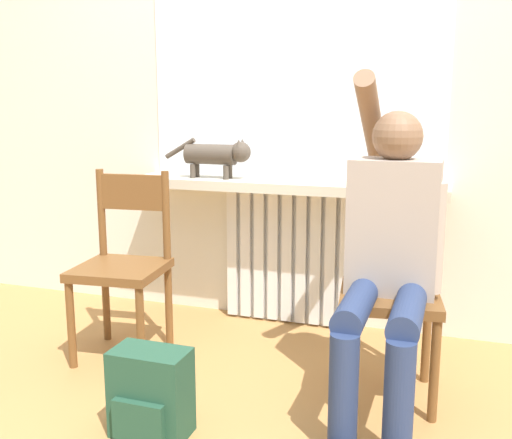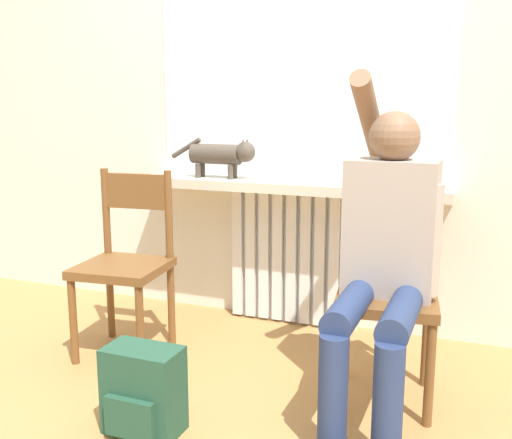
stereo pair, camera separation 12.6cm
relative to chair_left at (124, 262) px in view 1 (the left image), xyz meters
name	(u,v)px [view 1 (the left image)]	position (x,y,z in m)	size (l,w,h in m)	color
ground_plane	(202,427)	(0.61, -0.50, -0.44)	(12.00, 12.00, 0.00)	#B27F47
wall_with_window	(295,67)	(0.61, 0.73, 0.91)	(7.00, 0.06, 2.70)	silver
radiator	(289,256)	(0.61, 0.65, -0.08)	(0.69, 0.08, 0.73)	white
windowsill	(284,186)	(0.61, 0.56, 0.31)	(1.62, 0.28, 0.05)	beige
window_glass	(293,51)	(0.61, 0.69, 0.98)	(1.55, 0.01, 1.29)	white
chair_left	(124,262)	(0.00, 0.00, 0.00)	(0.42, 0.42, 0.86)	brown
chair_right	(390,288)	(1.21, 0.00, 0.00)	(0.43, 0.43, 0.86)	brown
person	(389,249)	(1.22, -0.13, 0.19)	(0.36, 1.03, 1.29)	navy
cat	(218,154)	(0.26, 0.53, 0.46)	(0.48, 0.10, 0.21)	#4C4238
backpack	(150,394)	(0.46, -0.60, -0.29)	(0.27, 0.19, 0.32)	#234C38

